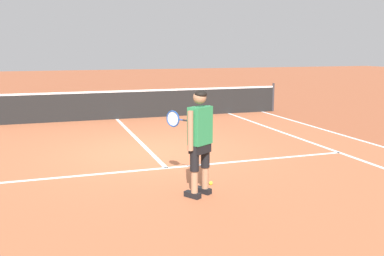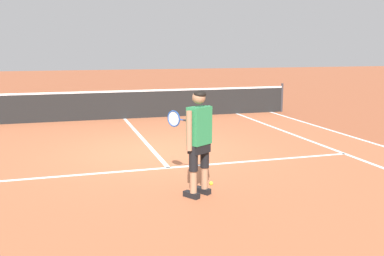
# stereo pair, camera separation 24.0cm
# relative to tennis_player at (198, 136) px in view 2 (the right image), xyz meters

# --- Properties ---
(ground_plane) EXTENTS (80.00, 80.00, 0.00)m
(ground_plane) POSITION_rel_tennis_player_xyz_m (-0.08, 3.18, -0.99)
(ground_plane) COLOR #9E5133
(court_inner_surface) EXTENTS (10.98, 11.29, 0.00)m
(court_inner_surface) POSITION_rel_tennis_player_xyz_m (-0.08, 2.69, -0.99)
(court_inner_surface) COLOR #B2603D
(court_inner_surface) RESTS_ON ground
(line_service) EXTENTS (8.23, 0.10, 0.01)m
(line_service) POSITION_rel_tennis_player_xyz_m (-0.08, 1.73, -0.99)
(line_service) COLOR white
(line_service) RESTS_ON ground
(line_centre_service) EXTENTS (0.10, 6.40, 0.01)m
(line_centre_service) POSITION_rel_tennis_player_xyz_m (-0.08, 4.93, -0.99)
(line_centre_service) COLOR white
(line_centre_service) RESTS_ON ground
(line_singles_right) EXTENTS (0.10, 10.89, 0.01)m
(line_singles_right) POSITION_rel_tennis_player_xyz_m (4.03, 2.69, -0.99)
(line_singles_right) COLOR white
(line_singles_right) RESTS_ON ground
(line_doubles_right) EXTENTS (0.10, 10.89, 0.01)m
(line_doubles_right) POSITION_rel_tennis_player_xyz_m (5.41, 2.69, -0.99)
(line_doubles_right) COLOR white
(line_doubles_right) RESTS_ON ground
(tennis_net) EXTENTS (11.96, 0.08, 1.07)m
(tennis_net) POSITION_rel_tennis_player_xyz_m (-0.08, 8.13, -0.49)
(tennis_net) COLOR #333338
(tennis_net) RESTS_ON ground
(tennis_player) EXTENTS (0.56, 1.22, 1.71)m
(tennis_player) POSITION_rel_tennis_player_xyz_m (0.00, 0.00, 0.00)
(tennis_player) COLOR black
(tennis_player) RESTS_ON ground
(tennis_ball_near_feet) EXTENTS (0.07, 0.07, 0.07)m
(tennis_ball_near_feet) POSITION_rel_tennis_player_xyz_m (0.38, 0.45, -0.96)
(tennis_ball_near_feet) COLOR #CCE02D
(tennis_ball_near_feet) RESTS_ON ground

